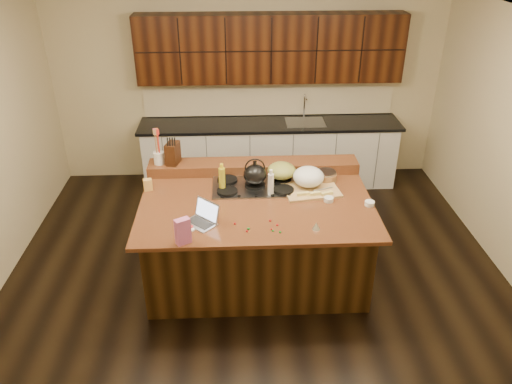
{
  "coord_description": "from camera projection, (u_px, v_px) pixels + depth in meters",
  "views": [
    {
      "loc": [
        -0.21,
        -4.46,
        3.5
      ],
      "look_at": [
        0.0,
        0.05,
        1.0
      ],
      "focal_mm": 35.0,
      "sensor_mm": 36.0,
      "label": 1
    }
  ],
  "objects": [
    {
      "name": "room",
      "position": [
        256.0,
        164.0,
        4.95
      ],
      "size": [
        5.52,
        5.02,
        2.72
      ],
      "color": "black",
      "rests_on": "ground"
    },
    {
      "name": "knife_block",
      "position": [
        173.0,
        153.0,
        5.62
      ],
      "size": [
        0.17,
        0.22,
        0.25
      ],
      "primitive_type": "cube",
      "rotation": [
        0.0,
        0.0,
        -0.24
      ],
      "color": "black",
      "rests_on": "back_ledge"
    },
    {
      "name": "back_ledge",
      "position": [
        253.0,
        166.0,
        5.74
      ],
      "size": [
        2.4,
        0.3,
        0.12
      ],
      "primitive_type": "cube",
      "color": "black",
      "rests_on": "island"
    },
    {
      "name": "island",
      "position": [
        256.0,
        238.0,
        5.38
      ],
      "size": [
        2.4,
        1.6,
        0.92
      ],
      "color": "black",
      "rests_on": "ground"
    },
    {
      "name": "utensil_crock",
      "position": [
        159.0,
        158.0,
        5.64
      ],
      "size": [
        0.14,
        0.14,
        0.14
      ],
      "primitive_type": "cylinder",
      "rotation": [
        0.0,
        0.0,
        -0.18
      ],
      "color": "white",
      "rests_on": "back_ledge"
    },
    {
      "name": "gumdrop_6",
      "position": [
        277.0,
        225.0,
        4.74
      ],
      "size": [
        0.02,
        0.02,
        0.02
      ],
      "primitive_type": "ellipsoid",
      "color": "red",
      "rests_on": "island"
    },
    {
      "name": "gumdrop_7",
      "position": [
        248.0,
        229.0,
        4.69
      ],
      "size": [
        0.02,
        0.02,
        0.02
      ],
      "primitive_type": "ellipsoid",
      "color": "#198C26",
      "rests_on": "island"
    },
    {
      "name": "gumdrop_0",
      "position": [
        270.0,
        221.0,
        4.81
      ],
      "size": [
        0.02,
        0.02,
        0.02
      ],
      "primitive_type": "ellipsoid",
      "color": "red",
      "rests_on": "island"
    },
    {
      "name": "wooden_tray",
      "position": [
        309.0,
        180.0,
        5.35
      ],
      "size": [
        0.63,
        0.5,
        0.23
      ],
      "rotation": [
        0.0,
        0.0,
        0.15
      ],
      "color": "tan",
      "rests_on": "island"
    },
    {
      "name": "gumdrop_4",
      "position": [
        272.0,
        229.0,
        4.68
      ],
      "size": [
        0.02,
        0.02,
        0.02
      ],
      "primitive_type": "ellipsoid",
      "color": "red",
      "rests_on": "island"
    },
    {
      "name": "candy_plate",
      "position": [
        187.0,
        228.0,
        4.71
      ],
      "size": [
        0.23,
        0.23,
        0.01
      ],
      "primitive_type": "cylinder",
      "rotation": [
        0.0,
        0.0,
        -0.38
      ],
      "color": "white",
      "rests_on": "island"
    },
    {
      "name": "pink_bag",
      "position": [
        183.0,
        231.0,
        4.44
      ],
      "size": [
        0.15,
        0.13,
        0.25
      ],
      "primitive_type": "cube",
      "rotation": [
        0.0,
        0.0,
        0.53
      ],
      "color": "#CF619A",
      "rests_on": "island"
    },
    {
      "name": "gumdrop_1",
      "position": [
        280.0,
        232.0,
        4.64
      ],
      "size": [
        0.02,
        0.02,
        0.02
      ],
      "primitive_type": "ellipsoid",
      "color": "#198C26",
      "rests_on": "island"
    },
    {
      "name": "gumdrop_2",
      "position": [
        235.0,
        224.0,
        4.76
      ],
      "size": [
        0.02,
        0.02,
        0.02
      ],
      "primitive_type": "ellipsoid",
      "color": "red",
      "rests_on": "island"
    },
    {
      "name": "ramekin_a",
      "position": [
        329.0,
        199.0,
        5.15
      ],
      "size": [
        0.11,
        0.11,
        0.04
      ],
      "primitive_type": "cylinder",
      "rotation": [
        0.0,
        0.0,
        0.1
      ],
      "color": "white",
      "rests_on": "island"
    },
    {
      "name": "ramekin_c",
      "position": [
        322.0,
        179.0,
        5.55
      ],
      "size": [
        0.11,
        0.11,
        0.04
      ],
      "primitive_type": "cylinder",
      "rotation": [
        0.0,
        0.0,
        -0.08
      ],
      "color": "white",
      "rests_on": "island"
    },
    {
      "name": "green_bowl",
      "position": [
        282.0,
        171.0,
        5.48
      ],
      "size": [
        0.36,
        0.36,
        0.17
      ],
      "primitive_type": "ellipsoid",
      "rotation": [
        0.0,
        0.0,
        -0.14
      ],
      "color": "olive",
      "rests_on": "cooktop"
    },
    {
      "name": "back_counter",
      "position": [
        270.0,
        119.0,
        7.09
      ],
      "size": [
        3.7,
        0.66,
        2.4
      ],
      "color": "silver",
      "rests_on": "ground"
    },
    {
      "name": "gumdrop_3",
      "position": [
        249.0,
        229.0,
        4.69
      ],
      "size": [
        0.02,
        0.02,
        0.02
      ],
      "primitive_type": "ellipsoid",
      "color": "#198C26",
      "rests_on": "island"
    },
    {
      "name": "strainer_bowl",
      "position": [
        326.0,
        177.0,
        5.55
      ],
      "size": [
        0.29,
        0.29,
        0.09
      ],
      "primitive_type": "cylinder",
      "rotation": [
        0.0,
        0.0,
        -0.22
      ],
      "color": "#996B3F",
      "rests_on": "island"
    },
    {
      "name": "package_box",
      "position": [
        148.0,
        185.0,
        5.34
      ],
      "size": [
        0.1,
        0.08,
        0.13
      ],
      "primitive_type": "cube",
      "rotation": [
        0.0,
        0.0,
        0.25
      ],
      "color": "gold",
      "rests_on": "island"
    },
    {
      "name": "gumdrop_5",
      "position": [
        273.0,
        231.0,
        4.66
      ],
      "size": [
        0.02,
        0.02,
        0.02
      ],
      "primitive_type": "ellipsoid",
      "color": "#198C26",
      "rests_on": "island"
    },
    {
      "name": "laptop",
      "position": [
        203.0,
        217.0,
        4.78
      ],
      "size": [
        0.38,
        0.37,
        0.21
      ],
      "rotation": [
        0.0,
        0.0,
        -0.75
      ],
      "color": "#B7B7BC",
      "rests_on": "island"
    },
    {
      "name": "vinegar_bottle",
      "position": [
        271.0,
        185.0,
        5.21
      ],
      "size": [
        0.07,
        0.07,
        0.25
      ],
      "primitive_type": "cylinder",
      "rotation": [
        0.0,
        0.0,
        -0.12
      ],
      "color": "silver",
      "rests_on": "island"
    },
    {
      "name": "kitchen_timer",
      "position": [
        316.0,
        226.0,
        4.68
      ],
      "size": [
        0.1,
        0.1,
        0.07
      ],
      "primitive_type": "cone",
      "rotation": [
        0.0,
        0.0,
        -0.31
      ],
      "color": "silver",
      "rests_on": "island"
    },
    {
      "name": "oil_bottle",
      "position": [
        222.0,
        180.0,
        5.29
      ],
      "size": [
        0.09,
        0.09,
        0.27
      ],
      "primitive_type": "cylinder",
      "rotation": [
        0.0,
        0.0,
        -0.42
      ],
      "color": "gold",
      "rests_on": "island"
    },
    {
      "name": "gumdrop_8",
      "position": [
        247.0,
        231.0,
        4.65
      ],
      "size": [
        0.02,
        0.02,
        0.02
      ],
      "primitive_type": "ellipsoid",
      "color": "red",
      "rests_on": "island"
    },
    {
      "name": "cooktop",
      "position": [
        255.0,
        186.0,
        5.41
      ],
      "size": [
        0.92,
        0.52,
        0.05
      ],
      "color": "gray",
      "rests_on": "island"
    },
    {
      "name": "ramekin_b",
      "position": [
        370.0,
        203.0,
        5.07
      ],
      "size": [
        0.11,
        0.11,
        0.04
      ],
      "primitive_type": "cylinder",
      "rotation": [
        0.0,
        0.0,
        -0.13
      ],
      "color": "white",
      "rests_on": "island"
    },
    {
      "name": "kettle",
      "position": [
        255.0,
        174.0,
        5.35
      ],
      "size": [
        0.3,
        0.3,
        0.22
      ],
      "primitive_type": "ellipsoid",
      "rotation": [
        0.0,
        0.0,
        -0.25
      ],
      "color": "black",
      "rests_on": "cooktop"
    }
  ]
}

